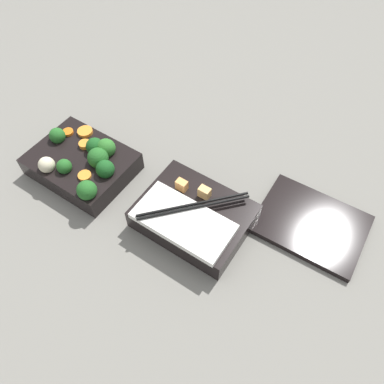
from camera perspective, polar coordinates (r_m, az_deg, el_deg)
ground_plane at (r=0.78m, az=-8.41°, el=0.38°), size 3.00×3.00×0.00m
bento_tray_vegetable at (r=0.81m, az=-16.25°, el=4.30°), size 0.20×0.16×0.08m
bento_tray_rice at (r=0.70m, az=0.03°, el=-3.83°), size 0.20×0.16×0.07m
bento_lid at (r=0.75m, az=17.66°, el=-4.64°), size 0.20×0.16×0.01m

